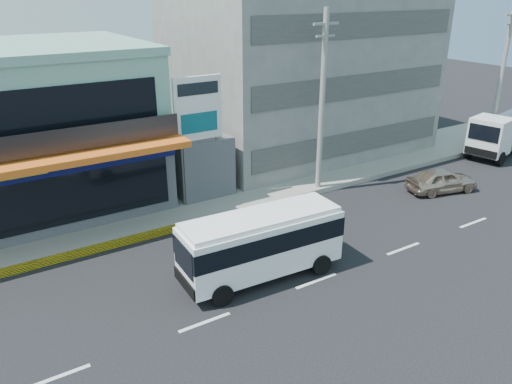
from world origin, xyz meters
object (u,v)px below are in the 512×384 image
at_px(utility_pole_far, 501,76).
at_px(minibus, 261,240).
at_px(shop_building, 26,133).
at_px(utility_pole_near, 322,103).
at_px(sedan, 442,180).
at_px(satellite_dish, 193,132).
at_px(concrete_building, 298,49).
at_px(billboard, 198,116).
at_px(tanker_truck, 503,132).

distance_m(utility_pole_far, minibus, 24.64).
height_order(shop_building, utility_pole_far, utility_pole_far).
xyz_separation_m(utility_pole_near, minibus, (-7.67, -5.90, -3.50)).
distance_m(shop_building, sedan, 22.75).
bearing_deg(sedan, satellite_dish, 73.42).
bearing_deg(shop_building, utility_pole_far, -12.31).
height_order(concrete_building, utility_pole_near, concrete_building).
bearing_deg(minibus, concrete_building, 49.16).
bearing_deg(billboard, utility_pole_near, -15.48).
distance_m(satellite_dish, utility_pole_far, 22.35).
relative_size(concrete_building, utility_pole_far, 1.60).
xyz_separation_m(billboard, minibus, (-1.17, -7.70, -3.28)).
height_order(satellite_dish, utility_pole_far, utility_pole_far).
relative_size(utility_pole_near, utility_pole_far, 1.00).
distance_m(shop_building, utility_pole_far, 30.73).
relative_size(concrete_building, minibus, 2.39).
distance_m(shop_building, satellite_dish, 8.54).
bearing_deg(tanker_truck, billboard, 172.04).
distance_m(utility_pole_far, tanker_truck, 3.84).
bearing_deg(minibus, tanker_truck, 11.39).
distance_m(satellite_dish, minibus, 9.84).
bearing_deg(satellite_dish, utility_pole_far, -9.29).
height_order(sedan, tanker_truck, tanker_truck).
bearing_deg(utility_pole_far, shop_building, 167.69).
bearing_deg(minibus, satellite_dish, 80.03).
xyz_separation_m(shop_building, satellite_dish, (8.00, -2.95, -0.42)).
bearing_deg(minibus, billboard, 81.36).
height_order(billboard, minibus, billboard).
distance_m(satellite_dish, tanker_truck, 22.01).
xyz_separation_m(satellite_dish, billboard, (-0.50, -1.80, 1.35)).
xyz_separation_m(concrete_building, sedan, (2.00, -11.37, -6.31)).
xyz_separation_m(billboard, utility_pole_near, (6.50, -1.80, 0.22)).
distance_m(billboard, sedan, 14.33).
xyz_separation_m(shop_building, billboard, (7.50, -4.75, 0.93)).
bearing_deg(shop_building, utility_pole_near, -25.06).
height_order(concrete_building, utility_pole_far, concrete_building).
bearing_deg(utility_pole_near, minibus, -142.43).
distance_m(billboard, utility_pole_near, 6.75).
xyz_separation_m(billboard, utility_pole_far, (22.50, -1.80, 0.22)).
xyz_separation_m(shop_building, minibus, (6.33, -12.45, -2.35)).
bearing_deg(sedan, tanker_truck, -59.98).
bearing_deg(satellite_dish, shop_building, 159.79).
height_order(utility_pole_near, minibus, utility_pole_near).
bearing_deg(billboard, shop_building, 147.68).
xyz_separation_m(shop_building, utility_pole_near, (14.00, -6.55, 1.15)).
bearing_deg(utility_pole_far, billboard, 175.43).
relative_size(utility_pole_far, tanker_truck, 1.29).
bearing_deg(minibus, utility_pole_far, 14.00).
height_order(utility_pole_near, sedan, utility_pole_near).
bearing_deg(concrete_building, sedan, -80.03).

